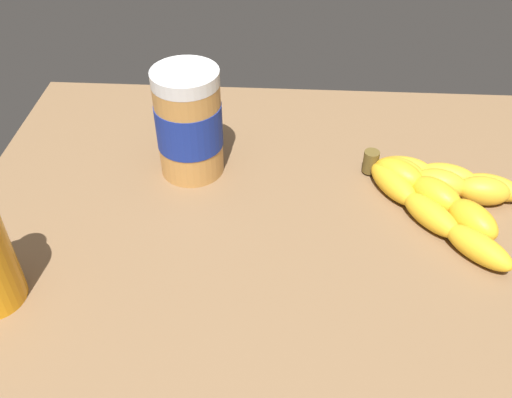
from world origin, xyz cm
name	(u,v)px	position (x,y,z in cm)	size (l,w,h in cm)	color
ground_plane	(283,222)	(0.00, 0.00, -2.05)	(76.84, 58.45, 4.10)	brown
banana_bunch	(440,192)	(-18.90, -2.39, 1.70)	(19.55, 20.14, 3.76)	gold
peanut_butter_jar	(191,123)	(11.84, -7.53, 7.09)	(8.35, 8.35, 14.31)	#BF8442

